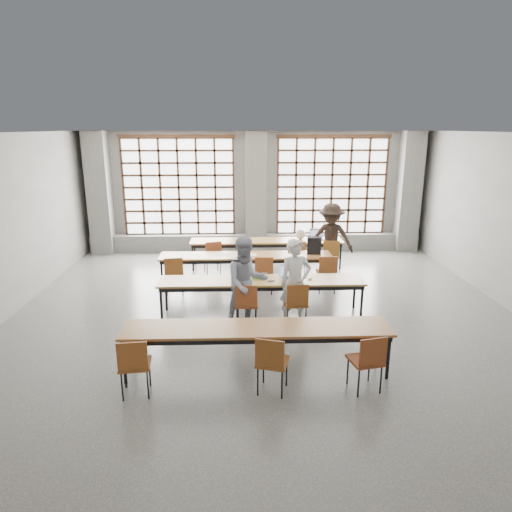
{
  "coord_description": "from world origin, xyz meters",
  "views": [
    {
      "loc": [
        -0.46,
        -8.01,
        3.6
      ],
      "look_at": [
        -0.17,
        0.4,
        1.21
      ],
      "focal_mm": 32.0,
      "sensor_mm": 36.0,
      "label": 1
    }
  ],
  "objects_px": {
    "chair_front_right": "(296,300)",
    "plastic_bag": "(300,234)",
    "chair_back_mid": "(299,253)",
    "chair_near_left": "(134,361)",
    "desk_row_b": "(246,257)",
    "mouse": "(310,279)",
    "chair_mid_centre": "(264,271)",
    "chair_back_left": "(213,254)",
    "desk_row_c": "(262,283)",
    "laptop_back": "(317,236)",
    "phone": "(271,281)",
    "chair_mid_right": "(327,270)",
    "chair_near_mid": "(271,359)",
    "red_pouch": "(135,361)",
    "desk_row_a": "(266,243)",
    "student_back": "(331,238)",
    "chair_back_right": "(331,253)",
    "student_male": "(295,283)",
    "green_box": "(259,276)",
    "desk_row_d": "(257,331)",
    "chair_front_left": "(246,301)",
    "chair_mid_left": "(174,272)",
    "student_female": "(247,282)",
    "laptop_front": "(289,275)",
    "chair_near_right": "(368,357)",
    "backpack": "(314,245)"
  },
  "relations": [
    {
      "from": "chair_front_right",
      "to": "plastic_bag",
      "type": "xyz_separation_m",
      "value": [
        0.57,
        3.91,
        0.34
      ]
    },
    {
      "from": "chair_back_mid",
      "to": "chair_near_left",
      "type": "xyz_separation_m",
      "value": [
        -2.92,
        -5.41,
        0.0
      ]
    },
    {
      "from": "desk_row_b",
      "to": "mouse",
      "type": "distance_m",
      "value": 2.21
    },
    {
      "from": "chair_mid_centre",
      "to": "chair_back_left",
      "type": "bearing_deg",
      "value": 130.57
    },
    {
      "from": "desk_row_c",
      "to": "plastic_bag",
      "type": "height_order",
      "value": "plastic_bag"
    },
    {
      "from": "laptop_back",
      "to": "phone",
      "type": "relative_size",
      "value": 2.96
    },
    {
      "from": "desk_row_b",
      "to": "desk_row_c",
      "type": "relative_size",
      "value": 1.0
    },
    {
      "from": "chair_mid_right",
      "to": "chair_near_mid",
      "type": "xyz_separation_m",
      "value": [
        -1.51,
        -3.99,
        0.0
      ]
    },
    {
      "from": "mouse",
      "to": "plastic_bag",
      "type": "distance_m",
      "value": 3.31
    },
    {
      "from": "chair_back_mid",
      "to": "laptop_back",
      "type": "xyz_separation_m",
      "value": [
        0.57,
        0.74,
        0.25
      ]
    },
    {
      "from": "desk_row_b",
      "to": "chair_back_left",
      "type": "xyz_separation_m",
      "value": [
        -0.82,
        0.79,
        -0.13
      ]
    },
    {
      "from": "chair_near_left",
      "to": "red_pouch",
      "type": "distance_m",
      "value": 0.09
    },
    {
      "from": "desk_row_a",
      "to": "plastic_bag",
      "type": "relative_size",
      "value": 13.99
    },
    {
      "from": "mouse",
      "to": "chair_near_left",
      "type": "bearing_deg",
      "value": -135.29
    },
    {
      "from": "student_back",
      "to": "red_pouch",
      "type": "bearing_deg",
      "value": -105.23
    },
    {
      "from": "plastic_bag",
      "to": "chair_back_right",
      "type": "bearing_deg",
      "value": -44.45
    },
    {
      "from": "student_male",
      "to": "student_back",
      "type": "bearing_deg",
      "value": 53.65
    },
    {
      "from": "chair_mid_centre",
      "to": "plastic_bag",
      "type": "distance_m",
      "value": 2.37
    },
    {
      "from": "chair_mid_centre",
      "to": "green_box",
      "type": "xyz_separation_m",
      "value": [
        -0.16,
        -1.11,
        0.24
      ]
    },
    {
      "from": "laptop_back",
      "to": "desk_row_d",
      "type": "bearing_deg",
      "value": -108.06
    },
    {
      "from": "chair_front_left",
      "to": "student_back",
      "type": "relative_size",
      "value": 0.5
    },
    {
      "from": "chair_mid_right",
      "to": "laptop_back",
      "type": "distance_m",
      "value": 2.17
    },
    {
      "from": "chair_mid_left",
      "to": "mouse",
      "type": "xyz_separation_m",
      "value": [
        2.82,
        -1.21,
        0.21
      ]
    },
    {
      "from": "desk_row_a",
      "to": "chair_mid_right",
      "type": "distance_m",
      "value": 2.39
    },
    {
      "from": "chair_near_mid",
      "to": "chair_back_right",
      "type": "bearing_deg",
      "value": 70.93
    },
    {
      "from": "chair_mid_centre",
      "to": "chair_mid_right",
      "type": "distance_m",
      "value": 1.4
    },
    {
      "from": "student_female",
      "to": "red_pouch",
      "type": "distance_m",
      "value": 2.75
    },
    {
      "from": "chair_back_mid",
      "to": "student_back",
      "type": "xyz_separation_m",
      "value": [
        0.82,
        0.13,
        0.35
      ]
    },
    {
      "from": "desk_row_d",
      "to": "chair_front_right",
      "type": "relative_size",
      "value": 4.55
    },
    {
      "from": "chair_front_right",
      "to": "phone",
      "type": "distance_m",
      "value": 0.71
    },
    {
      "from": "chair_back_right",
      "to": "chair_near_mid",
      "type": "height_order",
      "value": "same"
    },
    {
      "from": "laptop_front",
      "to": "mouse",
      "type": "bearing_deg",
      "value": -17.52
    },
    {
      "from": "student_male",
      "to": "chair_front_left",
      "type": "bearing_deg",
      "value": 173.41
    },
    {
      "from": "chair_near_right",
      "to": "laptop_front",
      "type": "bearing_deg",
      "value": 105.41
    },
    {
      "from": "desk_row_b",
      "to": "red_pouch",
      "type": "bearing_deg",
      "value": -109.3
    },
    {
      "from": "desk_row_c",
      "to": "chair_front_right",
      "type": "height_order",
      "value": "chair_front_right"
    },
    {
      "from": "laptop_front",
      "to": "backpack",
      "type": "distance_m",
      "value": 1.92
    },
    {
      "from": "chair_back_mid",
      "to": "red_pouch",
      "type": "bearing_deg",
      "value": -118.8
    },
    {
      "from": "laptop_front",
      "to": "chair_near_left",
      "type": "bearing_deg",
      "value": -129.52
    },
    {
      "from": "chair_mid_right",
      "to": "mouse",
      "type": "relative_size",
      "value": 8.98
    },
    {
      "from": "chair_back_mid",
      "to": "backpack",
      "type": "relative_size",
      "value": 2.2
    },
    {
      "from": "chair_back_mid",
      "to": "mouse",
      "type": "xyz_separation_m",
      "value": [
        -0.11,
        -2.62,
        0.21
      ]
    },
    {
      "from": "desk_row_d",
      "to": "chair_mid_centre",
      "type": "xyz_separation_m",
      "value": [
        0.29,
        3.36,
        -0.13
      ]
    },
    {
      "from": "desk_row_b",
      "to": "chair_front_right",
      "type": "bearing_deg",
      "value": -69.98
    },
    {
      "from": "chair_mid_centre",
      "to": "chair_mid_right",
      "type": "relative_size",
      "value": 1.0
    },
    {
      "from": "chair_back_left",
      "to": "laptop_back",
      "type": "xyz_separation_m",
      "value": [
        2.73,
        0.74,
        0.25
      ]
    },
    {
      "from": "chair_front_right",
      "to": "student_female",
      "type": "distance_m",
      "value": 0.97
    },
    {
      "from": "desk_row_b",
      "to": "red_pouch",
      "type": "relative_size",
      "value": 20.0
    },
    {
      "from": "desk_row_d",
      "to": "chair_back_mid",
      "type": "xyz_separation_m",
      "value": [
        1.23,
        4.78,
        -0.13
      ]
    },
    {
      "from": "desk_row_a",
      "to": "chair_near_left",
      "type": "bearing_deg",
      "value": -109.57
    }
  ]
}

